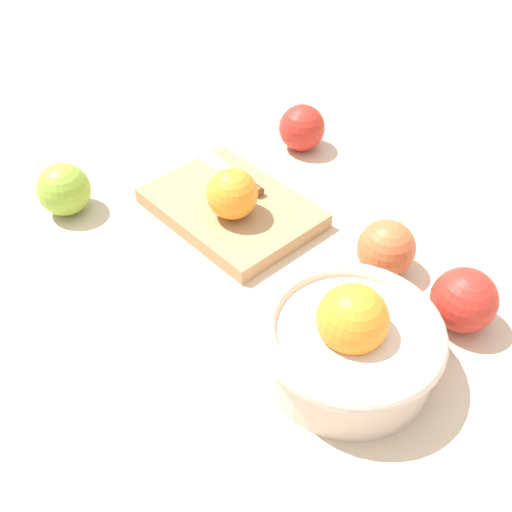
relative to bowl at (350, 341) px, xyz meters
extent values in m
plane|color=beige|center=(0.18, -0.10, -0.04)|extent=(2.40, 2.40, 0.00)
cylinder|color=beige|center=(0.00, 0.00, -0.01)|extent=(0.18, 0.18, 0.06)
torus|color=beige|center=(0.00, 0.00, 0.02)|extent=(0.19, 0.19, 0.02)
sphere|color=orange|center=(0.00, 0.00, 0.03)|extent=(0.07, 0.07, 0.07)
cube|color=tan|center=(0.27, -0.10, -0.03)|extent=(0.24, 0.18, 0.02)
sphere|color=orange|center=(0.25, -0.09, 0.01)|extent=(0.07, 0.07, 0.07)
cube|color=silver|center=(0.34, -0.15, -0.02)|extent=(0.11, 0.04, 0.00)
cylinder|color=brown|center=(0.27, -0.14, -0.01)|extent=(0.05, 0.02, 0.01)
sphere|color=red|center=(0.30, -0.30, -0.01)|extent=(0.07, 0.07, 0.07)
sphere|color=#CC6638|center=(0.05, -0.15, -0.01)|extent=(0.07, 0.07, 0.07)
sphere|color=#8EB738|center=(0.44, 0.04, -0.01)|extent=(0.07, 0.07, 0.07)
sphere|color=red|center=(-0.06, -0.13, -0.01)|extent=(0.07, 0.07, 0.07)
camera|label=1|loc=(-0.19, 0.35, 0.47)|focal=42.07mm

